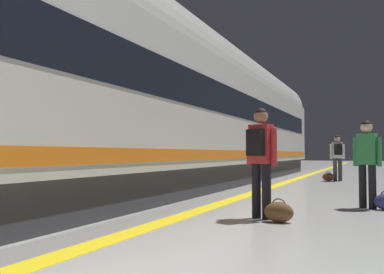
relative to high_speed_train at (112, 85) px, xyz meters
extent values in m
cube|color=yellow|center=(2.23, 1.47, -2.50)|extent=(0.36, 80.00, 0.01)
cube|color=slate|center=(1.84, 1.47, -2.50)|extent=(0.74, 80.00, 0.01)
cube|color=#38383D|center=(0.00, 0.49, -2.15)|extent=(2.67, 30.71, 0.70)
cube|color=silver|center=(0.00, 0.49, -0.35)|extent=(2.90, 31.99, 2.90)
cylinder|color=silver|center=(0.00, 0.49, 1.05)|extent=(2.84, 31.35, 2.84)
cube|color=black|center=(0.00, 0.49, 0.00)|extent=(2.93, 30.07, 0.80)
cube|color=orange|center=(0.00, 0.49, -1.50)|extent=(2.94, 31.35, 0.24)
cube|color=gray|center=(-1.46, 5.29, -0.60)|extent=(0.02, 0.90, 2.00)
cylinder|color=black|center=(3.40, -0.78, -2.07)|extent=(0.15, 0.15, 0.87)
cylinder|color=black|center=(3.58, -0.84, -2.07)|extent=(0.15, 0.15, 0.87)
cube|color=red|center=(3.49, -0.81, -1.32)|extent=(0.40, 0.30, 0.62)
cylinder|color=red|center=(3.27, -0.73, -1.37)|extent=(0.09, 0.09, 0.58)
cylinder|color=red|center=(3.71, -0.87, -1.37)|extent=(0.09, 0.09, 0.58)
sphere|color=#A37556|center=(3.49, -0.81, -0.88)|extent=(0.23, 0.23, 0.23)
sphere|color=black|center=(3.49, -0.81, -0.85)|extent=(0.21, 0.21, 0.21)
cube|color=black|center=(3.44, -0.96, -1.30)|extent=(0.30, 0.22, 0.41)
ellipsoid|color=brown|center=(3.81, -1.02, -2.35)|extent=(0.44, 0.26, 0.30)
torus|color=brown|center=(3.81, -1.02, -2.25)|extent=(0.22, 0.02, 0.22)
cylinder|color=black|center=(4.91, 1.21, -2.09)|extent=(0.14, 0.14, 0.82)
cylinder|color=black|center=(5.08, 1.16, -2.09)|extent=(0.14, 0.14, 0.82)
cube|color=#338C4C|center=(4.99, 1.18, -1.39)|extent=(0.37, 0.28, 0.59)
cylinder|color=#338C4C|center=(4.79, 1.25, -1.44)|extent=(0.09, 0.09, 0.55)
cylinder|color=#338C4C|center=(5.20, 1.14, -1.44)|extent=(0.09, 0.09, 0.55)
sphere|color=beige|center=(4.99, 1.18, -0.97)|extent=(0.21, 0.21, 0.21)
sphere|color=black|center=(4.99, 1.18, -0.95)|extent=(0.20, 0.20, 0.20)
cylinder|color=#383842|center=(3.76, 8.75, -2.08)|extent=(0.14, 0.14, 0.85)
cylinder|color=#383842|center=(3.94, 8.80, -2.08)|extent=(0.14, 0.14, 0.85)
cube|color=silver|center=(3.85, 8.77, -1.35)|extent=(0.39, 0.29, 0.61)
cylinder|color=silver|center=(3.63, 8.72, -1.40)|extent=(0.09, 0.09, 0.57)
cylinder|color=silver|center=(4.06, 8.85, -1.40)|extent=(0.09, 0.09, 0.57)
sphere|color=tan|center=(3.85, 8.77, -0.92)|extent=(0.22, 0.22, 0.22)
sphere|color=black|center=(3.85, 8.77, -0.89)|extent=(0.20, 0.20, 0.20)
cube|color=black|center=(3.89, 8.63, -1.33)|extent=(0.29, 0.21, 0.40)
ellipsoid|color=brown|center=(3.53, 8.63, -2.35)|extent=(0.44, 0.26, 0.30)
torus|color=brown|center=(3.53, 8.63, -2.25)|extent=(0.22, 0.02, 0.22)
camera|label=1|loc=(5.14, -7.04, -1.47)|focal=37.37mm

